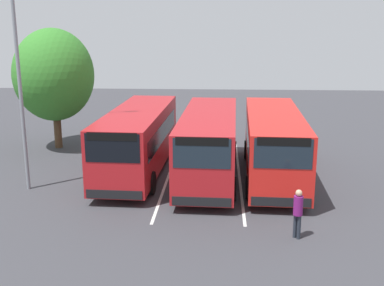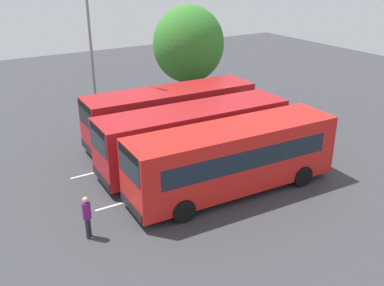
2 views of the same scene
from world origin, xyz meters
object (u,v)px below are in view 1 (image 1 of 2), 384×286
Objects in this scene: bus_center_left at (209,142)px; street_lamp at (25,74)px; bus_center_right at (273,142)px; depot_tree at (54,75)px; bus_far_left at (138,138)px; pedestrian at (298,210)px.

street_lamp is (2.08, -7.77, 3.40)m from bus_center_left.
bus_center_right is 1.11× the size of street_lamp.
depot_tree is at bearing -117.58° from bus_center_left.
depot_tree is (-4.59, -5.60, 2.59)m from bus_far_left.
bus_far_left is 1.11× the size of street_lamp.
bus_center_left is 1.00× the size of bus_center_right.
depot_tree is at bearing 92.19° from pedestrian.
depot_tree is (-7.27, -1.32, -0.81)m from street_lamp.
bus_center_right is (0.47, 6.54, 0.00)m from bus_far_left.
pedestrian is 17.33m from depot_tree.
street_lamp is 7.44m from depot_tree.
bus_far_left and bus_center_right have the same top height.
bus_center_right is at bearing 88.19° from bus_far_left.
bus_far_left is 6.56m from bus_center_right.
depot_tree reaches higher than bus_center_right.
pedestrian is at bearing -40.85° from street_lamp.
bus_center_right reaches higher than pedestrian.
bus_center_left is 1.42× the size of depot_tree.
pedestrian is (7.24, 6.63, -0.68)m from bus_far_left.
depot_tree is (-11.83, -12.23, 3.28)m from pedestrian.
bus_far_left is 1.42× the size of depot_tree.
bus_far_left is 6.09m from street_lamp.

